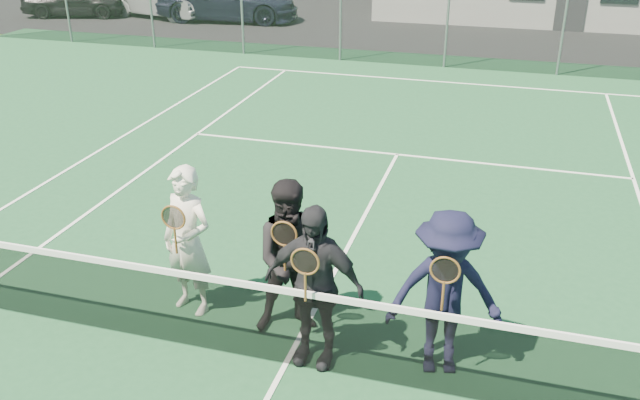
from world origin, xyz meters
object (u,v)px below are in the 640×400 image
object	(u,v)px
player_b	(293,258)
player_c	(314,286)
tennis_net	(285,323)
player_a	(188,241)
player_d	(445,294)
car_c	(227,0)

from	to	relation	value
player_b	player_c	bearing A→B (deg)	-51.82
tennis_net	player_c	distance (m)	0.49
tennis_net	player_a	bearing A→B (deg)	153.90
player_d	tennis_net	bearing A→B (deg)	-165.45
player_b	player_a	bearing A→B (deg)	179.13
tennis_net	player_c	bearing A→B (deg)	36.11
player_a	player_c	distance (m)	1.72
tennis_net	player_a	distance (m)	1.60
tennis_net	player_d	distance (m)	1.65
player_b	player_d	distance (m)	1.69
player_d	car_c	bearing A→B (deg)	119.43
player_c	player_d	distance (m)	1.31
player_b	player_d	bearing A→B (deg)	-8.89
player_c	player_d	xyz separation A→B (m)	(1.30, 0.22, -0.00)
car_c	player_a	world-z (taller)	player_a
player_a	player_d	distance (m)	2.96
player_b	player_c	xyz separation A→B (m)	(0.38, -0.48, 0.00)
player_a	player_b	world-z (taller)	same
tennis_net	player_a	size ratio (longest dim) A/B	6.49
player_b	player_c	distance (m)	0.61
player_c	car_c	bearing A→B (deg)	115.96
player_b	car_c	bearing A→B (deg)	115.59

